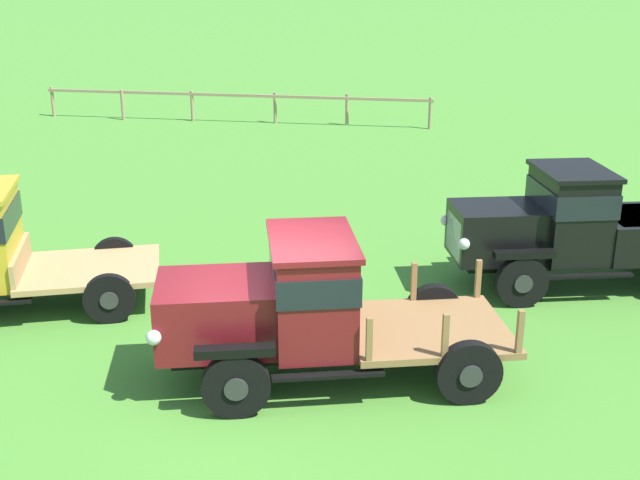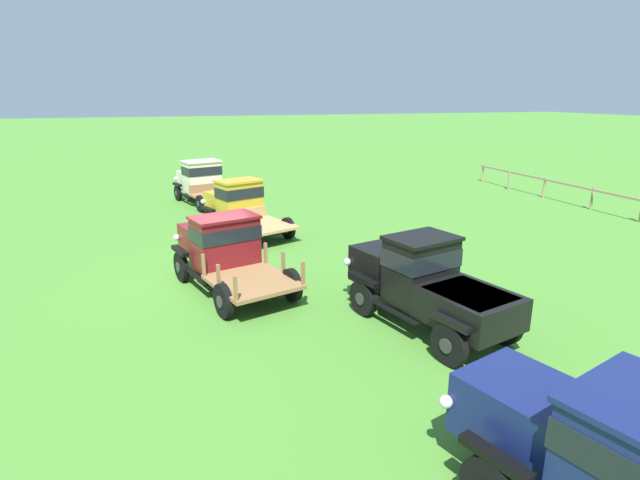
# 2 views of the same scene
# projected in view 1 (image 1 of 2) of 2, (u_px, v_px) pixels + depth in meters

# --- Properties ---
(ground_plane) EXTENTS (240.00, 240.00, 0.00)m
(ground_plane) POSITION_uv_depth(u_px,v_px,m) (263.00, 385.00, 11.20)
(ground_plane) COLOR #47842D
(paddock_fence) EXTENTS (14.29, 0.51, 1.11)m
(paddock_fence) POSITION_uv_depth(u_px,v_px,m) (233.00, 101.00, 28.88)
(paddock_fence) COLOR #997F60
(paddock_fence) RESTS_ON ground
(vintage_truck_midrow_center) EXTENTS (5.27, 3.18, 2.08)m
(vintage_truck_midrow_center) POSITION_uv_depth(u_px,v_px,m) (296.00, 305.00, 11.09)
(vintage_truck_midrow_center) COLOR black
(vintage_truck_midrow_center) RESTS_ON ground
(vintage_truck_far_side) EXTENTS (4.86, 2.85, 2.18)m
(vintage_truck_far_side) POSITION_uv_depth(u_px,v_px,m) (577.00, 227.00, 14.29)
(vintage_truck_far_side) COLOR black
(vintage_truck_far_side) RESTS_ON ground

